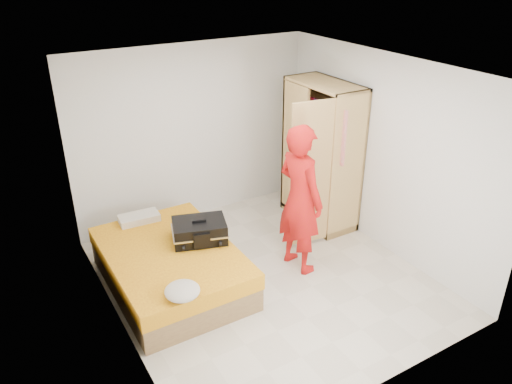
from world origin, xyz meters
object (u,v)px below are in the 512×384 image
wardrobe (320,159)px  person (300,199)px  round_cushion (182,291)px  bed (171,267)px  suitcase (200,231)px

wardrobe → person: 1.25m
person → round_cushion: (-1.78, -0.45, -0.39)m
wardrobe → person: bearing=-138.7°
bed → suitcase: suitcase is taller
bed → round_cushion: round_cushion is taller
person → round_cushion: person is taller
wardrobe → round_cushion: 3.04m
wardrobe → suitcase: 2.16m
person → round_cushion: 1.88m
bed → person: size_ratio=1.05×
bed → person: bearing=-15.9°
round_cushion → person: bearing=14.3°
wardrobe → suitcase: wardrobe is taller
suitcase → round_cushion: 1.11m
bed → wardrobe: bearing=8.7°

